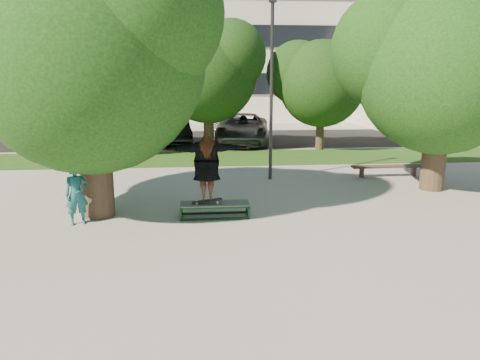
{
  "coord_description": "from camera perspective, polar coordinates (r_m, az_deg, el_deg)",
  "views": [
    {
      "loc": [
        -1.58,
        -11.18,
        3.64
      ],
      "look_at": [
        -0.49,
        0.6,
        0.98
      ],
      "focal_mm": 35.0,
      "sensor_mm": 36.0,
      "label": 1
    }
  ],
  "objects": [
    {
      "name": "tree_left",
      "position": [
        12.6,
        -18.41,
        15.6
      ],
      "size": [
        6.96,
        5.95,
        7.12
      ],
      "color": "#38281E",
      "rests_on": "ground"
    },
    {
      "name": "car_dark",
      "position": [
        25.6,
        -7.81,
        5.88
      ],
      "size": [
        1.9,
        4.19,
        1.34
      ],
      "primitive_type": "imported",
      "rotation": [
        0.0,
        0.0,
        0.12
      ],
      "color": "black",
      "rests_on": "asphalt_strip"
    },
    {
      "name": "car_grey",
      "position": [
        25.4,
        0.35,
        6.26
      ],
      "size": [
        3.46,
        6.11,
        1.61
      ],
      "primitive_type": "imported",
      "rotation": [
        0.0,
        0.0,
        -0.14
      ],
      "color": "#525256",
      "rests_on": "asphalt_strip"
    },
    {
      "name": "bystander",
      "position": [
        12.23,
        -19.3,
        -1.67
      ],
      "size": [
        0.65,
        0.55,
        1.52
      ],
      "primitive_type": "imported",
      "rotation": [
        0.0,
        0.0,
        0.39
      ],
      "color": "#1B5F69",
      "rests_on": "ground"
    },
    {
      "name": "lamppost",
      "position": [
        16.39,
        3.85,
        10.93
      ],
      "size": [
        0.25,
        0.15,
        6.11
      ],
      "color": "#2D2D30",
      "rests_on": "ground"
    },
    {
      "name": "skater_rig",
      "position": [
        12.02,
        -4.1,
        1.58
      ],
      "size": [
        2.18,
        0.63,
        1.85
      ],
      "rotation": [
        0.0,
        0.0,
        3.16
      ],
      "color": "white",
      "rests_on": "grind_box"
    },
    {
      "name": "bg_tree_mid",
      "position": [
        23.27,
        -4.15,
        13.56
      ],
      "size": [
        5.76,
        4.92,
        6.24
      ],
      "color": "#38281E",
      "rests_on": "ground"
    },
    {
      "name": "bg_tree_right",
      "position": [
        23.53,
        9.75,
        12.13
      ],
      "size": [
        5.04,
        4.31,
        5.43
      ],
      "color": "#38281E",
      "rests_on": "ground"
    },
    {
      "name": "ground",
      "position": [
        11.86,
        2.64,
        -5.22
      ],
      "size": [
        120.0,
        120.0,
        0.0
      ],
      "primitive_type": "plane",
      "color": "gray",
      "rests_on": "ground"
    },
    {
      "name": "grass_strip",
      "position": [
        21.15,
        1.81,
        2.78
      ],
      "size": [
        30.0,
        4.0,
        0.02
      ],
      "primitive_type": "cube",
      "color": "#194112",
      "rests_on": "ground"
    },
    {
      "name": "car_silver_a",
      "position": [
        26.97,
        -21.33,
        5.79
      ],
      "size": [
        1.97,
        4.81,
        1.63
      ],
      "primitive_type": "imported",
      "rotation": [
        0.0,
        0.0,
        -0.01
      ],
      "color": "#A2A2A6",
      "rests_on": "asphalt_strip"
    },
    {
      "name": "office_building",
      "position": [
        43.38,
        -6.11,
        18.37
      ],
      "size": [
        30.0,
        14.12,
        16.0
      ],
      "color": "silver",
      "rests_on": "ground"
    },
    {
      "name": "tree_right",
      "position": [
        16.12,
        23.09,
        13.3
      ],
      "size": [
        6.24,
        5.33,
        6.51
      ],
      "color": "#38281E",
      "rests_on": "ground"
    },
    {
      "name": "bench",
      "position": [
        17.95,
        17.61,
        1.5
      ],
      "size": [
        2.72,
        0.42,
        0.42
      ],
      "rotation": [
        0.0,
        0.0,
        0.02
      ],
      "color": "#4B382D",
      "rests_on": "ground"
    },
    {
      "name": "asphalt_strip",
      "position": [
        27.47,
        -1.94,
        5.05
      ],
      "size": [
        40.0,
        8.0,
        0.01
      ],
      "primitive_type": "cube",
      "color": "black",
      "rests_on": "ground"
    },
    {
      "name": "side_building",
      "position": [
        38.53,
        25.87,
        11.97
      ],
      "size": [
        15.0,
        10.0,
        8.0
      ],
      "primitive_type": "cube",
      "color": "beige",
      "rests_on": "ground"
    },
    {
      "name": "car_silver_b",
      "position": [
        26.83,
        -0.73,
        6.29
      ],
      "size": [
        2.75,
        4.83,
        1.32
      ],
      "primitive_type": "imported",
      "rotation": [
        0.0,
        0.0,
        0.21
      ],
      "color": "#AEAEB3",
      "rests_on": "asphalt_strip"
    },
    {
      "name": "bg_tree_left",
      "position": [
        22.81,
        -18.35,
        12.27
      ],
      "size": [
        5.28,
        4.51,
        5.77
      ],
      "color": "#38281E",
      "rests_on": "ground"
    },
    {
      "name": "grind_box",
      "position": [
        12.29,
        -3.11,
        -3.65
      ],
      "size": [
        1.8,
        0.6,
        0.38
      ],
      "color": "#113417",
      "rests_on": "ground"
    }
  ]
}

